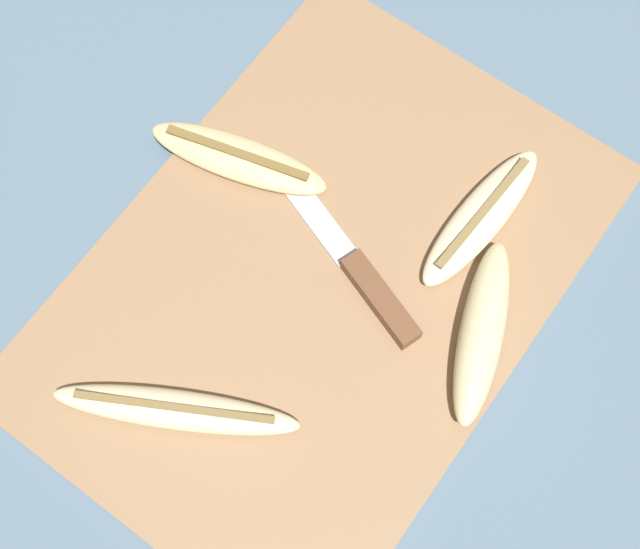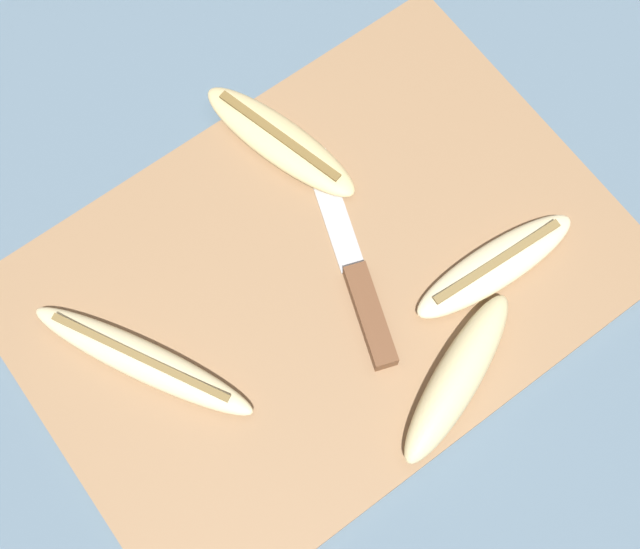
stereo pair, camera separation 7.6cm
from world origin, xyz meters
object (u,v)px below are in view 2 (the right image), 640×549
Objects in this scene: banana_soft_right at (457,377)px; banana_pale_long at (495,266)px; knife at (363,294)px; banana_mellow_near at (280,141)px; banana_cream_curved at (142,360)px.

banana_pale_long is at bearing 32.46° from banana_soft_right.
knife is 1.18× the size of banana_mellow_near.
banana_pale_long is at bearing -20.72° from banana_cream_curved.
banana_mellow_near is 0.22m from banana_pale_long.
knife is at bearing -99.64° from banana_mellow_near.
knife is at bearing 99.41° from banana_soft_right.
banana_soft_right is 1.01× the size of banana_pale_long.
banana_mellow_near is (0.03, 0.16, 0.00)m from knife.
banana_soft_right reaches higher than knife.
banana_mellow_near is (0.01, 0.26, -0.01)m from banana_soft_right.
banana_cream_curved is 0.23m from banana_mellow_near.
banana_cream_curved is at bearing 159.28° from banana_pale_long.
banana_mellow_near and banana_pale_long have the same top height.
banana_cream_curved is at bearing -179.24° from knife.
banana_cream_curved is (-0.18, 0.06, 0.00)m from knife.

